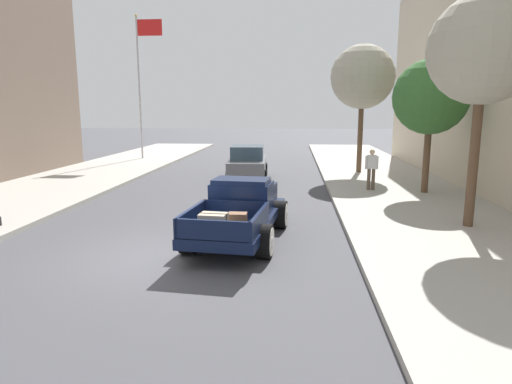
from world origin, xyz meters
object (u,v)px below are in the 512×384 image
object	(u,v)px
street_tree_nearest	(484,50)
street_tree_second	(431,97)
hotrod_truck_navy	(241,210)
car_background_grey	(248,164)
flagpole	(142,72)
street_tree_third	(363,77)
pedestrian_sidewalk_right	(372,167)

from	to	relation	value
street_tree_nearest	street_tree_second	size ratio (longest dim) A/B	1.22
street_tree_nearest	street_tree_second	distance (m)	5.29
hotrod_truck_navy	car_background_grey	distance (m)	10.06
car_background_grey	flagpole	bearing A→B (deg)	135.51
flagpole	street_tree_second	size ratio (longest dim) A/B	1.79
hotrod_truck_navy	street_tree_third	world-z (taller)	street_tree_third
car_background_grey	flagpole	xyz separation A→B (m)	(-7.65, 7.52, 5.00)
pedestrian_sidewalk_right	street_tree_third	size ratio (longest dim) A/B	0.26
flagpole	street_tree_nearest	size ratio (longest dim) A/B	1.47
car_background_grey	street_tree_third	xyz separation A→B (m)	(5.64, 1.98, 4.20)
hotrod_truck_navy	street_tree_nearest	bearing A→B (deg)	10.18
pedestrian_sidewalk_right	street_tree_nearest	size ratio (longest dim) A/B	0.26
car_background_grey	street_tree_third	world-z (taller)	street_tree_third
hotrod_truck_navy	street_tree_nearest	distance (m)	7.63
flagpole	street_tree_nearest	xyz separation A→B (m)	(14.79, -16.41, -0.87)
street_tree_third	hotrod_truck_navy	bearing A→B (deg)	-111.79
pedestrian_sidewalk_right	hotrod_truck_navy	bearing A→B (deg)	-124.00
car_background_grey	street_tree_second	distance (m)	8.82
car_background_grey	street_tree_third	bearing A→B (deg)	19.32
car_background_grey	street_tree_second	world-z (taller)	street_tree_second
flagpole	street_tree_second	distance (m)	18.88
flagpole	street_tree_third	bearing A→B (deg)	-22.62
car_background_grey	street_tree_third	size ratio (longest dim) A/B	0.68
flagpole	street_tree_third	distance (m)	14.43
hotrod_truck_navy	street_tree_third	xyz separation A→B (m)	(4.80, 12.00, 4.22)
pedestrian_sidewalk_right	street_tree_nearest	xyz separation A→B (m)	(1.77, -5.59, 3.82)
flagpole	street_tree_third	size ratio (longest dim) A/B	1.42
car_background_grey	pedestrian_sidewalk_right	xyz separation A→B (m)	(5.38, -3.30, 0.32)
street_tree_third	flagpole	bearing A→B (deg)	157.38
flagpole	street_tree_second	xyz separation A→B (m)	(15.05, -11.24, -1.94)
flagpole	car_background_grey	bearing A→B (deg)	-44.49
hotrod_truck_navy	street_tree_third	size ratio (longest dim) A/B	0.78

